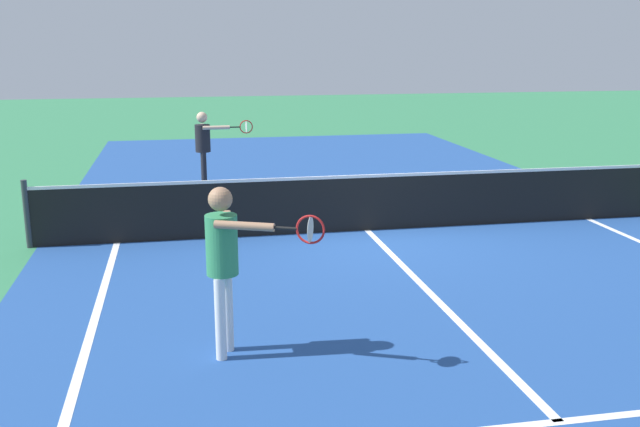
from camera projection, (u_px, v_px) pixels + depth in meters
name	position (u px, v px, depth m)	size (l,w,h in m)	color
ground_plane	(367.00, 230.00, 12.18)	(60.00, 60.00, 0.00)	#337F51
court_surface_inbounds	(367.00, 230.00, 12.18)	(10.62, 24.40, 0.00)	#234C93
line_service_near	(559.00, 422.00, 6.07)	(8.22, 0.10, 0.01)	white
line_center_service	(431.00, 294.00, 9.12)	(0.10, 6.40, 0.01)	white
net	(368.00, 202.00, 12.06)	(10.93, 0.09, 1.07)	#33383D
player_near	(225.00, 252.00, 7.11)	(1.09, 0.84, 1.76)	white
player_far	(204.00, 142.00, 15.22)	(1.22, 0.48, 1.67)	black
tennis_ball_near_net	(220.00, 268.00, 10.05)	(0.07, 0.07, 0.07)	#CCE033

